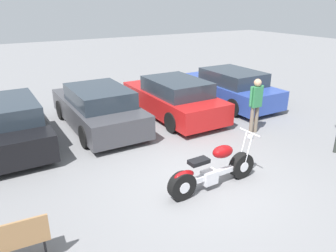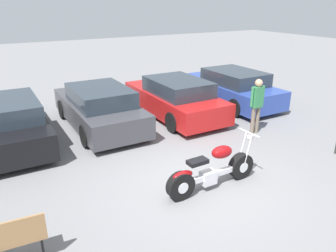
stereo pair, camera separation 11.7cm
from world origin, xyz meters
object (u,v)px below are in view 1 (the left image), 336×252
motorcycle (212,171)px  parked_car_red (173,98)px  person_standing (256,101)px  parked_car_blue (229,87)px  parked_car_dark_grey (98,108)px  parked_car_black (7,123)px

motorcycle → parked_car_red: parked_car_red is taller
parked_car_red → person_standing: person_standing is taller
parked_car_blue → person_standing: size_ratio=2.62×
parked_car_dark_grey → parked_car_blue: size_ratio=1.00×
motorcycle → parked_car_black: (-3.58, 4.80, 0.24)m
parked_car_blue → parked_car_dark_grey: bearing=179.1°
parked_car_black → motorcycle: bearing=-53.3°
parked_car_black → parked_car_blue: (8.05, -0.06, 0.00)m
parked_car_dark_grey → parked_car_black: bearing=-179.3°
motorcycle → parked_car_black: size_ratio=0.51×
parked_car_blue → person_standing: 3.14m
parked_car_red → parked_car_blue: size_ratio=1.00×
parked_car_blue → motorcycle: bearing=-133.3°
parked_car_black → parked_car_red: size_ratio=1.00×
parked_car_red → parked_car_dark_grey: bearing=174.5°
parked_car_dark_grey → person_standing: bearing=-35.9°
parked_car_black → person_standing: size_ratio=2.62×
parked_car_dark_grey → motorcycle: bearing=-79.5°
parked_car_dark_grey → person_standing: size_ratio=2.62×
motorcycle → parked_car_dark_grey: size_ratio=0.51×
parked_car_blue → person_standing: (-1.36, -2.81, 0.37)m
motorcycle → parked_car_blue: parked_car_blue is taller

